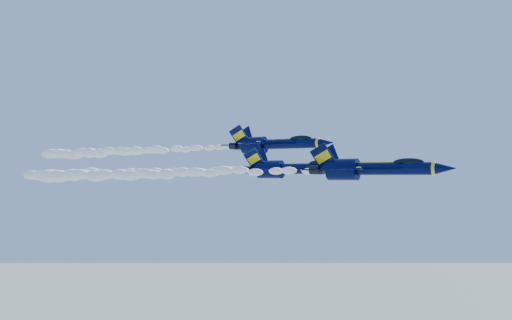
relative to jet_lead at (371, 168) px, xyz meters
The scene contains 6 objects.
jet_lead is the anchor object (origin of this frame).
smoke_trail_jet_lead 29.36m from the jet_lead, behind, with size 45.07×2.03×1.83m, color white.
jet_second 15.48m from the jet_lead, 149.30° to the left, with size 15.97×13.10×5.93m.
smoke_trail_jet_second 43.40m from the jet_lead, 169.51° to the left, with size 45.07×2.04×1.83m, color white.
jet_third 30.77m from the jet_lead, 137.46° to the left, with size 18.07×14.82×6.72m.
smoke_trail_jet_third 56.72m from the jet_lead, 158.65° to the left, with size 45.07×2.30×2.07m, color white.
Camera 1 is at (37.44, -75.02, 150.39)m, focal length 40.00 mm.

